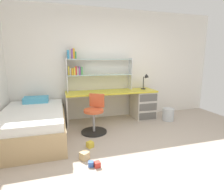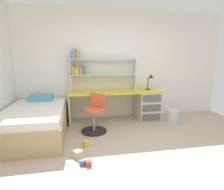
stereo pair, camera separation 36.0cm
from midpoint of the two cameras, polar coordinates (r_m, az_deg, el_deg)
ground_plane at (r=2.87m, az=14.13°, el=-20.16°), size 5.70×5.45×0.02m
room_shell at (r=3.37m, az=-12.08°, el=8.70°), size 5.70×5.45×2.67m
desk at (r=4.54m, az=10.46°, el=-2.45°), size 2.16×0.60×0.73m
bookshelf_hutch at (r=4.33m, az=-3.57°, el=8.68°), size 1.58×0.22×0.99m
desk_lamp at (r=4.60m, az=14.44°, el=4.72°), size 0.20×0.16×0.38m
swivel_chair at (r=3.72m, az=-2.80°, el=-7.06°), size 0.52×0.52×0.77m
bed_platform at (r=3.77m, az=-20.57°, el=-7.94°), size 1.13×1.82×0.67m
waste_bin at (r=4.58m, az=20.81°, el=-6.31°), size 0.28×0.28×0.30m
toy_block_blue_0 at (r=2.72m, az=-5.40°, el=-20.59°), size 0.09×0.09×0.07m
toy_block_yellow_1 at (r=3.21m, az=-4.86°, el=-15.07°), size 0.13×0.13×0.10m
toy_block_red_2 at (r=2.69m, az=-3.50°, el=-20.84°), size 0.09×0.09×0.08m
toy_block_natural_3 at (r=2.88m, az=-7.07°, el=-18.14°), size 0.16×0.16×0.12m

